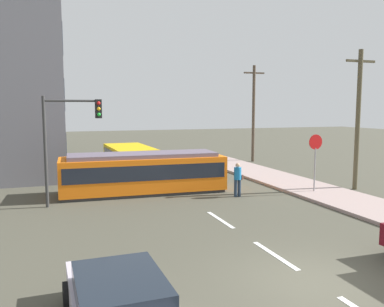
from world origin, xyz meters
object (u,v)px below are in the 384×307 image
Objects in this scene: utility_pole_near at (358,117)px; stop_sign at (315,151)px; streetcar_tram at (143,172)px; utility_pole_mid at (253,112)px; pedestrian_crossing at (238,178)px; traffic_light_mast at (68,130)px; city_bus at (130,158)px; parked_sedan_near at (119,303)px.

stop_sign is at bearing -176.67° from utility_pole_near.
streetcar_tram is 14.56m from utility_pole_mid.
traffic_light_mast is (-7.82, 0.90, 2.44)m from pedestrian_crossing.
utility_pole_mid reaches higher than streetcar_tram.
utility_pole_mid is (10.70, 3.02, 2.99)m from city_bus.
utility_pole_near is (10.88, -3.00, 2.79)m from streetcar_tram.
pedestrian_crossing is 4.24m from stop_sign.
stop_sign is at bearing -21.20° from streetcar_tram.
streetcar_tram is at bearing 158.80° from stop_sign.
traffic_light_mast is 0.66× the size of utility_pole_near.
parked_sedan_near is at bearing -88.14° from traffic_light_mast.
stop_sign is 0.39× the size of utility_pole_near.
traffic_light_mast is 14.62m from utility_pole_near.
traffic_light_mast is 0.63× the size of utility_pole_mid.
stop_sign reaches higher than city_bus.
streetcar_tram is 4.62m from traffic_light_mast.
utility_pole_near is 11.90m from utility_pole_mid.
utility_pole_mid is at bearing 76.08° from stop_sign.
city_bus is 13.99m from utility_pole_near.
stop_sign is 12.56m from utility_pole_mid.
traffic_light_mast is (-11.81, 1.57, 1.19)m from stop_sign.
pedestrian_crossing is at bearing -121.51° from utility_pole_mid.
streetcar_tram is 1.08× the size of utility_pole_mid.
parked_sedan_near is at bearing -104.79° from streetcar_tram.
stop_sign reaches higher than parked_sedan_near.
utility_pole_mid reaches higher than traffic_light_mast.
city_bus is at bearing 61.24° from traffic_light_mast.
utility_pole_near is (6.73, -0.51, 2.91)m from pedestrian_crossing.
city_bus is at bearing 130.47° from stop_sign.
streetcar_tram is at bearing 75.21° from parked_sedan_near.
utility_pole_mid is at bearing 58.49° from pedestrian_crossing.
utility_pole_near is 0.95× the size of utility_pole_mid.
pedestrian_crossing is 7.35m from utility_pole_near.
streetcar_tram is 5.02× the size of pedestrian_crossing.
stop_sign is 0.37× the size of utility_pole_mid.
city_bus is (0.43, 5.88, -0.00)m from streetcar_tram.
utility_pole_near reaches higher than traffic_light_mast.
streetcar_tram is 1.45× the size of city_bus.
stop_sign is (7.71, -9.04, 1.13)m from city_bus.
traffic_light_mast is at bearing -144.68° from utility_pole_mid.
streetcar_tram reaches higher than parked_sedan_near.
utility_pole_mid is at bearing 15.75° from city_bus.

